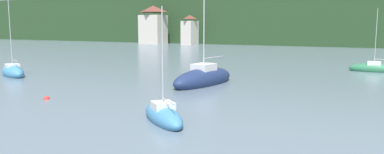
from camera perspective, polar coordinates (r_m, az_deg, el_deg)
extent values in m
cube|color=#264223|center=(110.35, 23.40, 8.55)|extent=(352.00, 40.74, 14.75)
cube|color=beige|center=(102.72, -6.04, 7.32)|extent=(6.38, 5.14, 7.88)
pyramid|color=brown|center=(102.85, -6.08, 10.45)|extent=(6.70, 5.40, 1.80)
cube|color=beige|center=(95.94, -0.36, 6.83)|extent=(3.03, 4.19, 6.15)
pyramid|color=brown|center=(95.97, -0.36, 9.26)|extent=(3.18, 4.40, 1.06)
ellipsoid|color=navy|center=(28.75, 1.83, -0.35)|extent=(2.87, 7.57, 1.78)
cylinder|color=#B7B7BC|center=(28.50, 1.87, 10.04)|extent=(0.09, 0.09, 9.41)
cylinder|color=#ADADB2|center=(29.79, 3.35, 3.05)|extent=(0.35, 2.89, 0.08)
cube|color=silver|center=(28.64, 1.84, 1.35)|extent=(1.53, 1.88, 0.74)
ellipsoid|color=teal|center=(17.55, -4.50, -6.08)|extent=(4.11, 3.64, 1.05)
cylinder|color=#B7B7BC|center=(17.12, -4.59, 2.79)|extent=(0.05, 0.05, 4.85)
cylinder|color=#ADADB2|center=(16.62, -3.69, -3.78)|extent=(1.29, 1.04, 0.05)
cube|color=silver|center=(17.44, -4.52, -4.52)|extent=(1.41, 1.39, 0.40)
ellipsoid|color=#2D754C|center=(41.37, 26.34, 1.12)|extent=(4.68, 1.50, 1.20)
cylinder|color=#B7B7BC|center=(41.18, 26.60, 5.52)|extent=(0.06, 0.06, 5.70)
cylinder|color=#ADADB2|center=(41.26, 27.52, 2.44)|extent=(1.59, 0.07, 0.05)
cube|color=silver|center=(41.32, 26.38, 1.86)|extent=(1.24, 1.09, 0.43)
ellipsoid|color=teal|center=(37.69, -26.00, 0.64)|extent=(5.15, 3.34, 1.38)
cylinder|color=#B7B7BC|center=(37.47, -26.34, 6.33)|extent=(0.06, 0.06, 6.73)
cylinder|color=#ADADB2|center=(36.67, -25.80, 2.34)|extent=(1.75, 0.76, 0.05)
cube|color=silver|center=(37.63, -26.06, 1.53)|extent=(1.55, 1.46, 0.42)
sphere|color=red|center=(24.56, -21.60, -3.21)|extent=(0.39, 0.39, 0.39)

